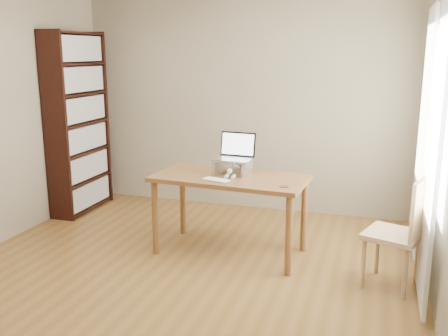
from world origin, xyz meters
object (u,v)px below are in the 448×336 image
(bookshelf, at_px, (78,123))
(desk, at_px, (230,186))
(chair, at_px, (403,229))
(cat, at_px, (234,166))
(laptop, at_px, (235,153))
(keyboard, at_px, (217,180))

(bookshelf, distance_m, desk, 2.26)
(bookshelf, xyz_separation_m, chair, (3.61, -1.03, -0.55))
(cat, relative_size, chair, 0.53)
(desk, distance_m, laptop, 0.32)
(laptop, height_order, chair, laptop)
(bookshelf, bearing_deg, desk, -19.76)
(laptop, xyz_separation_m, chair, (1.52, -0.42, -0.44))
(bookshelf, relative_size, chair, 2.26)
(laptop, bearing_deg, chair, -11.31)
(desk, distance_m, keyboard, 0.25)
(bookshelf, relative_size, laptop, 5.81)
(bookshelf, height_order, desk, bookshelf)
(bookshelf, distance_m, keyboard, 2.27)
(bookshelf, relative_size, keyboard, 7.61)
(keyboard, xyz_separation_m, chair, (1.57, -0.06, -0.26))
(laptop, relative_size, cat, 0.74)
(desk, bearing_deg, chair, -6.25)
(laptop, bearing_deg, keyboard, -95.11)
(keyboard, bearing_deg, cat, 92.72)
(cat, bearing_deg, chair, -21.57)
(desk, distance_m, chair, 1.55)
(chair, bearing_deg, cat, -175.98)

